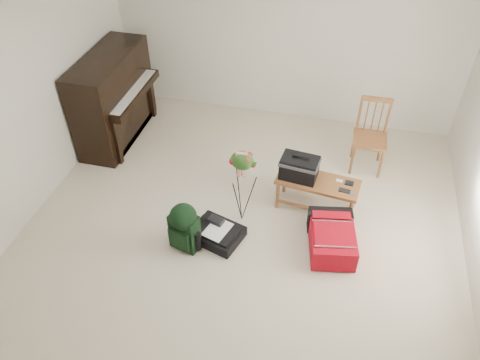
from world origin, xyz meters
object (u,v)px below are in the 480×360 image
(flower_stand, at_px, (242,187))
(black_duffel, at_px, (217,233))
(red_suitcase, at_px, (332,235))
(green_backpack, at_px, (184,225))
(bench, at_px, (305,173))
(dining_chair, at_px, (370,137))
(piano, at_px, (114,100))

(flower_stand, bearing_deg, black_duffel, -125.28)
(black_duffel, relative_size, flower_stand, 0.62)
(red_suitcase, bearing_deg, green_backpack, -176.02)
(bench, height_order, flower_stand, flower_stand)
(dining_chair, relative_size, red_suitcase, 1.23)
(black_duffel, bearing_deg, piano, 157.34)
(flower_stand, bearing_deg, green_backpack, -138.30)
(dining_chair, bearing_deg, green_backpack, -135.07)
(bench, relative_size, dining_chair, 1.03)
(bench, relative_size, green_backpack, 1.63)
(piano, xyz_separation_m, flower_stand, (2.14, -1.24, -0.09))
(black_duffel, distance_m, flower_stand, 0.59)
(piano, distance_m, bench, 2.92)
(bench, bearing_deg, flower_stand, -142.34)
(dining_chair, bearing_deg, flower_stand, -135.84)
(flower_stand, bearing_deg, bench, 24.97)
(piano, height_order, black_duffel, piano)
(dining_chair, bearing_deg, piano, -178.68)
(piano, height_order, bench, piano)
(bench, xyz_separation_m, red_suitcase, (0.42, -0.55, -0.36))
(bench, bearing_deg, black_duffel, -132.03)
(dining_chair, bearing_deg, black_duffel, -133.10)
(black_duffel, xyz_separation_m, flower_stand, (0.20, 0.36, 0.43))
(bench, distance_m, black_duffel, 1.23)
(piano, distance_m, black_duffel, 2.57)
(green_backpack, bearing_deg, red_suitcase, 29.87)
(dining_chair, distance_m, green_backpack, 2.72)
(piano, height_order, flower_stand, piano)
(piano, relative_size, dining_chair, 1.53)
(piano, relative_size, red_suitcase, 1.89)
(piano, relative_size, bench, 1.49)
(bench, xyz_separation_m, black_duffel, (-0.86, -0.76, -0.44))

